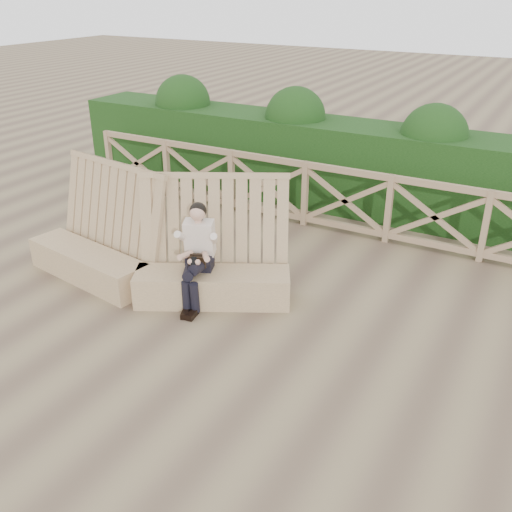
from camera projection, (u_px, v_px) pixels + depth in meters
The scene contains 5 objects.
ground at pixel (232, 337), 6.64m from camera, with size 60.00×60.00×0.00m, color brown.
bench at pixel (150, 261), 7.57m from camera, with size 3.83×1.60×1.55m.
woman at pixel (197, 251), 7.10m from camera, with size 0.50×0.83×1.31m.
guardrail at pixel (345, 201), 9.15m from camera, with size 10.10×0.09×1.10m.
hedge at pixel (371, 170), 10.00m from camera, with size 12.00×1.20×1.50m, color black.
Camera 1 is at (2.98, -4.71, 3.74)m, focal length 40.00 mm.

